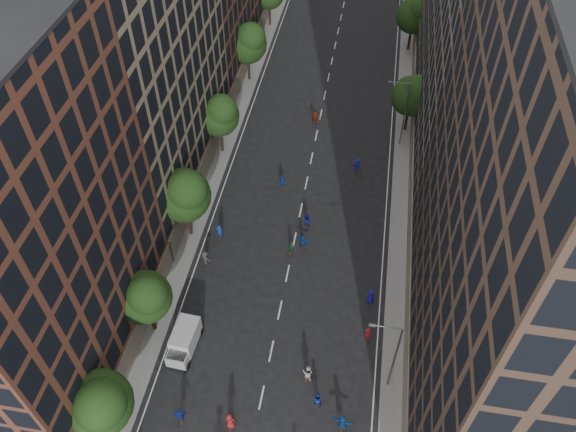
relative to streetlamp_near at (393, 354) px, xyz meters
The scene contains 32 objects.
ground 30.30m from the streetlamp_near, 110.32° to the left, with size 240.00×240.00×0.00m, color black.
sidewalk_left 42.27m from the streetlamp_near, 122.21° to the left, with size 4.00×105.00×0.15m, color slate.
sidewalk_right 35.90m from the streetlamp_near, 87.37° to the left, with size 4.00×105.00×0.15m, color slate.
bldg_left_a 30.99m from the streetlamp_near, behind, with size 14.00×22.00×30.00m, color brown.
bldg_left_b 39.13m from the streetlamp_near, 141.93° to the left, with size 14.00×26.00×34.00m, color #817054.
bldg_right_a 15.75m from the streetlamp_near, 19.17° to the left, with size 14.00×30.00×36.00m, color #473226.
bldg_right_b 35.03m from the streetlamp_near, 74.90° to the left, with size 14.00×28.00×33.00m, color #5D574D.
tree_left_0 22.89m from the streetlamp_near, 159.12° to the right, with size 5.20×5.20×8.83m.
tree_left_1 21.47m from the streetlamp_near, behind, with size 4.80×4.80×8.21m.
tree_left_2 25.48m from the streetlamp_near, 147.07° to the left, with size 5.60×5.60×9.45m.
tree_left_3 35.12m from the streetlamp_near, 127.52° to the left, with size 5.00×5.00×8.58m.
tree_left_4 48.78m from the streetlamp_near, 115.99° to the left, with size 5.40×5.40×9.08m.
tree_right_a 35.87m from the streetlamp_near, 88.38° to the left, with size 5.00×5.00×8.39m.
tree_right_b 55.86m from the streetlamp_near, 88.95° to the left, with size 5.20×5.20×8.83m.
streetlamp_near is the anchor object (origin of this frame).
streetlamp_far 33.00m from the streetlamp_near, 90.00° to the left, with size 2.64×0.22×9.06m.
cargo_van 18.59m from the streetlamp_near, behind, with size 2.35×4.55×2.36m.
skater_2 7.60m from the streetlamp_near, 153.81° to the right, with size 0.83×0.64×1.70m, color #122D9A.
skater_4 18.14m from the streetlamp_near, 159.91° to the right, with size 1.11×0.46×1.90m, color navy.
skater_5 6.98m from the streetlamp_near, 126.52° to the right, with size 1.76×0.56×1.90m, color #124698.
skater_6 14.33m from the streetlamp_near, 154.72° to the right, with size 0.92×0.60×1.89m, color maroon.
skater_7 6.31m from the streetlamp_near, 113.76° to the left, with size 0.65×0.42×1.77m, color #AF1D2A.
skater_8 7.95m from the streetlamp_near, behind, with size 0.94×0.74×1.94m, color beige.
skater_9 21.94m from the streetlamp_near, 151.29° to the left, with size 1.13×0.65×1.75m, color #38383D.
skater_10 17.41m from the streetlamp_near, 128.17° to the left, with size 0.94×0.39×1.61m, color #1B5A35.
skater_11 17.55m from the streetlamp_near, 123.30° to the left, with size 1.56×0.50×1.69m, color #123B95.
skater_12 9.59m from the streetlamp_near, 102.59° to the left, with size 0.85×0.55×1.73m, color #1814A9.
skater_13 23.49m from the streetlamp_near, 142.49° to the left, with size 0.68×0.45×1.88m, color #13339B.
skater_14 20.13m from the streetlamp_near, 118.47° to the left, with size 0.83×0.64×1.70m, color navy.
skater_15 27.72m from the streetlamp_near, 99.90° to the left, with size 1.18×0.68×1.82m, color #1614A9.
skater_16 26.44m from the streetlamp_near, 119.97° to the left, with size 1.06×0.44×1.81m, color #133F9C.
skater_17 37.43m from the streetlamp_near, 107.17° to the left, with size 1.65×0.53×1.78m, color maroon.
Camera 1 is at (5.76, -11.69, 45.84)m, focal length 35.00 mm.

